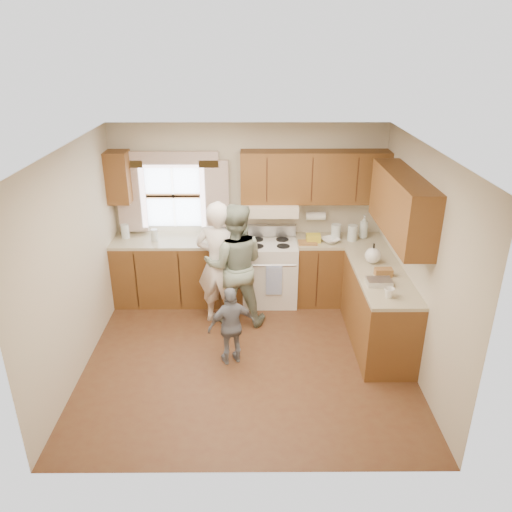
{
  "coord_description": "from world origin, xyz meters",
  "views": [
    {
      "loc": [
        0.07,
        -5.02,
        3.51
      ],
      "look_at": [
        0.1,
        0.4,
        1.15
      ],
      "focal_mm": 35.0,
      "sensor_mm": 36.0,
      "label": 1
    }
  ],
  "objects_px": {
    "woman_right": "(235,265)",
    "child": "(232,326)",
    "stove": "(270,271)",
    "woman_left": "(219,264)"
  },
  "relations": [
    {
      "from": "woman_right",
      "to": "child",
      "type": "height_order",
      "value": "woman_right"
    },
    {
      "from": "stove",
      "to": "child",
      "type": "bearing_deg",
      "value": -107.62
    },
    {
      "from": "woman_left",
      "to": "stove",
      "type": "bearing_deg",
      "value": -122.64
    },
    {
      "from": "stove",
      "to": "child",
      "type": "relative_size",
      "value": 1.11
    },
    {
      "from": "stove",
      "to": "woman_left",
      "type": "bearing_deg",
      "value": -139.19
    },
    {
      "from": "child",
      "to": "stove",
      "type": "bearing_deg",
      "value": -126.97
    },
    {
      "from": "woman_right",
      "to": "stove",
      "type": "bearing_deg",
      "value": -128.63
    },
    {
      "from": "stove",
      "to": "woman_right",
      "type": "distance_m",
      "value": 0.84
    },
    {
      "from": "woman_left",
      "to": "woman_right",
      "type": "distance_m",
      "value": 0.21
    },
    {
      "from": "child",
      "to": "woman_right",
      "type": "bearing_deg",
      "value": -109.98
    }
  ]
}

